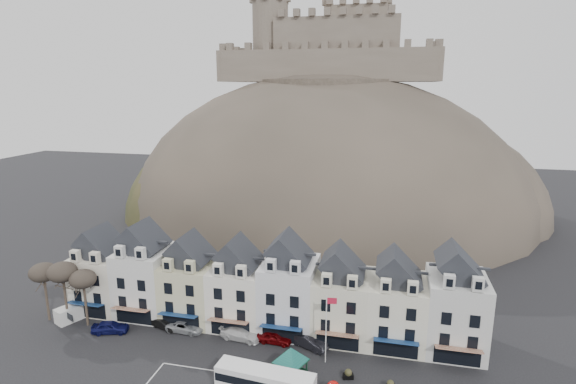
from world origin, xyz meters
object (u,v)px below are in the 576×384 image
object	(u,v)px
bus	(265,381)
flagpole	(327,325)
car_white	(241,333)
white_van	(73,312)
bus_shelter	(291,355)
car_black	(165,324)
car_navy	(110,327)
car_maroon	(275,337)
car_silver	(185,326)
car_charcoal	(309,341)

from	to	relation	value
bus	flagpole	size ratio (longest dim) A/B	1.27
car_white	white_van	bearing A→B (deg)	97.80
bus_shelter	white_van	xyz separation A→B (m)	(-31.80, 5.94, -1.97)
bus_shelter	car_white	distance (m)	10.37
white_van	flagpole	bearing A→B (deg)	21.50
white_van	car_black	distance (m)	13.35
car_navy	car_black	size ratio (longest dim) A/B	1.18
car_black	car_maroon	world-z (taller)	car_maroon
car_silver	car_white	xyz separation A→B (m)	(7.63, -0.14, 0.08)
car_maroon	white_van	bearing A→B (deg)	94.07
car_navy	car_maroon	distance (m)	21.43
car_silver	car_maroon	distance (m)	11.99
bus	white_van	world-z (taller)	bus
car_white	bus	bearing A→B (deg)	-141.40
car_white	car_maroon	world-z (taller)	car_white
white_van	car_navy	world-z (taller)	white_van
car_navy	car_black	world-z (taller)	car_navy
car_white	flagpole	bearing A→B (deg)	-95.25
white_van	car_black	size ratio (longest dim) A/B	1.24
flagpole	car_charcoal	world-z (taller)	flagpole
car_navy	car_white	xyz separation A→B (m)	(16.94, 2.36, -0.02)
car_black	bus_shelter	bearing A→B (deg)	-90.15
car_silver	car_navy	bearing A→B (deg)	107.16
car_silver	car_white	size ratio (longest dim) A/B	0.92
car_black	car_white	xyz separation A→B (m)	(10.58, -0.14, 0.13)
car_maroon	bus_shelter	bearing A→B (deg)	-148.63
flagpole	bus	bearing A→B (deg)	-127.06
white_van	car_charcoal	distance (m)	32.66
flagpole	car_black	distance (m)	22.30
bus	car_black	bearing A→B (deg)	155.31
white_van	car_charcoal	xyz separation A→B (m)	(32.66, 0.56, -0.23)
bus_shelter	car_navy	size ratio (longest dim) A/B	1.21
car_charcoal	car_maroon	bearing A→B (deg)	113.72
car_charcoal	flagpole	bearing A→B (deg)	-112.18
bus	flagpole	world-z (taller)	flagpole
white_van	car_black	world-z (taller)	white_van
bus_shelter	bus	bearing A→B (deg)	-100.33
flagpole	car_navy	world-z (taller)	flagpole
bus_shelter	car_charcoal	distance (m)	6.93
flagpole	car_white	world-z (taller)	flagpole
bus_shelter	white_van	size ratio (longest dim) A/B	1.15
bus	car_black	xyz separation A→B (m)	(-16.44, 9.59, -0.98)
car_charcoal	bus_shelter	bearing A→B (deg)	-163.81
bus_shelter	car_black	bearing A→B (deg)	-176.53
bus_shelter	car_black	size ratio (longest dim) A/B	1.43
bus	car_charcoal	size ratio (longest dim) A/B	2.21
car_navy	car_white	bearing A→B (deg)	-98.70
bus	bus_shelter	size ratio (longest dim) A/B	1.89
car_navy	bus	bearing A→B (deg)	-123.90
car_white	car_maroon	size ratio (longest dim) A/B	1.21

